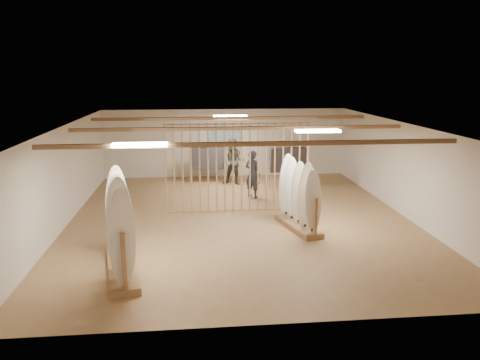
{
  "coord_description": "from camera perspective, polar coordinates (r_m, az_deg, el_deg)",
  "views": [
    {
      "loc": [
        -1.34,
        -13.26,
        4.29
      ],
      "look_at": [
        0.0,
        0.0,
        1.2
      ],
      "focal_mm": 35.0,
      "sensor_mm": 36.0,
      "label": 1
    }
  ],
  "objects": [
    {
      "name": "wall_front",
      "position": [
        7.93,
        4.4,
        -8.35
      ],
      "size": [
        12.0,
        0.0,
        12.0
      ],
      "primitive_type": "plane",
      "rotation": [
        -1.57,
        0.0,
        0.0
      ],
      "color": "white",
      "rests_on": "ground"
    },
    {
      "name": "wall_right",
      "position": [
        14.98,
        19.4,
        1.18
      ],
      "size": [
        0.0,
        12.0,
        12.0
      ],
      "primitive_type": "plane",
      "rotation": [
        1.57,
        0.0,
        -1.57
      ],
      "color": "white",
      "rests_on": "ground"
    },
    {
      "name": "poster",
      "position": [
        19.48,
        -1.77,
        5.1
      ],
      "size": [
        1.4,
        0.03,
        0.9
      ],
      "primitive_type": "cube",
      "color": "#3875C5",
      "rests_on": "ground"
    },
    {
      "name": "bamboo_partition",
      "position": [
        14.42,
        -0.32,
        1.49
      ],
      "size": [
        4.45,
        0.05,
        2.78
      ],
      "color": "tan",
      "rests_on": "ground"
    },
    {
      "name": "clothing_rack_a",
      "position": [
        18.48,
        -3.95,
        2.66
      ],
      "size": [
        1.39,
        0.44,
        1.49
      ],
      "rotation": [
        0.0,
        0.0,
        -0.07
      ],
      "color": "silver",
      "rests_on": "floor"
    },
    {
      "name": "shopper_a",
      "position": [
        16.2,
        1.55,
        1.11
      ],
      "size": [
        0.82,
        0.81,
        1.88
      ],
      "primitive_type": "imported",
      "rotation": [
        0.0,
        0.0,
        2.37
      ],
      "color": "#28272F",
      "rests_on": "floor"
    },
    {
      "name": "wall_back",
      "position": [
        19.52,
        -1.77,
        4.53
      ],
      "size": [
        12.0,
        0.0,
        12.0
      ],
      "primitive_type": "plane",
      "rotation": [
        1.57,
        0.0,
        0.0
      ],
      "color": "white",
      "rests_on": "ground"
    },
    {
      "name": "ceiling_slats",
      "position": [
        13.42,
        0.0,
        6.33
      ],
      "size": [
        9.5,
        6.12,
        0.1
      ],
      "primitive_type": "cube",
      "color": "olive",
      "rests_on": "ground"
    },
    {
      "name": "ceiling",
      "position": [
        13.41,
        0.0,
        6.67
      ],
      "size": [
        12.0,
        12.0,
        0.0
      ],
      "primitive_type": "plane",
      "rotation": [
        3.14,
        0.0,
        0.0
      ],
      "color": "gray",
      "rests_on": "ground"
    },
    {
      "name": "clothing_rack_b",
      "position": [
        17.84,
        5.87,
        2.47
      ],
      "size": [
        1.49,
        0.43,
        1.59
      ],
      "rotation": [
        0.0,
        0.0,
        0.04
      ],
      "color": "silver",
      "rests_on": "floor"
    },
    {
      "name": "floor",
      "position": [
        14.0,
        0.0,
        -4.79
      ],
      "size": [
        12.0,
        12.0,
        0.0
      ],
      "primitive_type": "plane",
      "color": "#A47A4F",
      "rests_on": "ground"
    },
    {
      "name": "rack_right",
      "position": [
        13.09,
        7.16,
        -3.16
      ],
      "size": [
        1.0,
        2.1,
        1.93
      ],
      "rotation": [
        0.0,
        0.0,
        0.24
      ],
      "color": "olive",
      "rests_on": "floor"
    },
    {
      "name": "shopper_b",
      "position": [
        18.05,
        -0.81,
        2.64
      ],
      "size": [
        1.2,
        1.07,
        2.06
      ],
      "primitive_type": "imported",
      "rotation": [
        0.0,
        0.0,
        -0.35
      ],
      "color": "#3F3A31",
      "rests_on": "floor"
    },
    {
      "name": "light_panels",
      "position": [
        13.42,
        0.0,
        6.42
      ],
      "size": [
        1.2,
        0.35,
        0.06
      ],
      "primitive_type": "cube",
      "color": "white",
      "rests_on": "ground"
    },
    {
      "name": "rack_left",
      "position": [
        10.58,
        -14.38,
        -6.93
      ],
      "size": [
        1.11,
        2.77,
        2.19
      ],
      "rotation": [
        0.0,
        0.0,
        0.19
      ],
      "color": "olive",
      "rests_on": "floor"
    },
    {
      "name": "wall_left",
      "position": [
        14.06,
        -20.72,
        0.33
      ],
      "size": [
        0.0,
        12.0,
        12.0
      ],
      "primitive_type": "plane",
      "rotation": [
        1.57,
        0.0,
        1.57
      ],
      "color": "white",
      "rests_on": "ground"
    }
  ]
}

